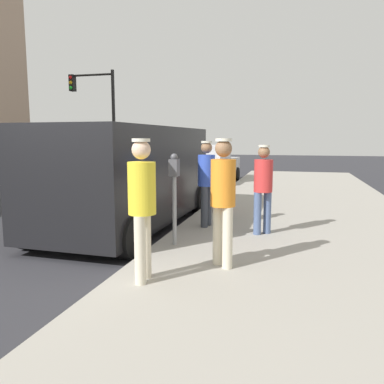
{
  "coord_description": "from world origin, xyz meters",
  "views": [
    {
      "loc": [
        3.23,
        -5.29,
        1.92
      ],
      "look_at": [
        1.65,
        0.73,
        1.05
      ],
      "focal_mm": 36.23,
      "sensor_mm": 36.0,
      "label": 1
    }
  ],
  "objects_px": {
    "parking_meter_near": "(174,183)",
    "parked_sedan_ahead": "(208,166)",
    "pedestrian_in_blue": "(206,178)",
    "pedestrian_in_orange": "(223,194)",
    "traffic_light_corner": "(98,106)",
    "pedestrian_in_yellow": "(142,200)",
    "parked_van": "(130,174)",
    "fire_hydrant": "(219,192)",
    "pedestrian_in_red": "(263,184)"
  },
  "relations": [
    {
      "from": "parking_meter_near",
      "to": "parked_sedan_ahead",
      "type": "xyz_separation_m",
      "value": [
        -1.59,
        9.84,
        -0.43
      ]
    },
    {
      "from": "pedestrian_in_blue",
      "to": "pedestrian_in_orange",
      "type": "bearing_deg",
      "value": -72.14
    },
    {
      "from": "traffic_light_corner",
      "to": "pedestrian_in_yellow",
      "type": "bearing_deg",
      "value": -60.0
    },
    {
      "from": "parked_van",
      "to": "fire_hydrant",
      "type": "height_order",
      "value": "parked_van"
    },
    {
      "from": "parked_van",
      "to": "parked_sedan_ahead",
      "type": "height_order",
      "value": "parked_van"
    },
    {
      "from": "parking_meter_near",
      "to": "pedestrian_in_blue",
      "type": "distance_m",
      "value": 1.49
    },
    {
      "from": "pedestrian_in_yellow",
      "to": "fire_hydrant",
      "type": "bearing_deg",
      "value": 90.16
    },
    {
      "from": "pedestrian_in_yellow",
      "to": "pedestrian_in_blue",
      "type": "relative_size",
      "value": 1.03
    },
    {
      "from": "pedestrian_in_yellow",
      "to": "parked_van",
      "type": "bearing_deg",
      "value": 115.95
    },
    {
      "from": "pedestrian_in_red",
      "to": "parking_meter_near",
      "type": "bearing_deg",
      "value": -140.3
    },
    {
      "from": "pedestrian_in_red",
      "to": "traffic_light_corner",
      "type": "relative_size",
      "value": 0.32
    },
    {
      "from": "traffic_light_corner",
      "to": "parked_sedan_ahead",
      "type": "bearing_deg",
      "value": -17.22
    },
    {
      "from": "pedestrian_in_blue",
      "to": "traffic_light_corner",
      "type": "distance_m",
      "value": 13.1
    },
    {
      "from": "pedestrian_in_yellow",
      "to": "parked_sedan_ahead",
      "type": "distance_m",
      "value": 11.66
    },
    {
      "from": "pedestrian_in_yellow",
      "to": "parked_van",
      "type": "distance_m",
      "value": 3.69
    },
    {
      "from": "pedestrian_in_red",
      "to": "traffic_light_corner",
      "type": "distance_m",
      "value": 14.08
    },
    {
      "from": "pedestrian_in_yellow",
      "to": "pedestrian_in_blue",
      "type": "bearing_deg",
      "value": 88.3
    },
    {
      "from": "pedestrian_in_orange",
      "to": "parked_van",
      "type": "xyz_separation_m",
      "value": [
        -2.47,
        2.51,
        -0.01
      ]
    },
    {
      "from": "pedestrian_in_yellow",
      "to": "pedestrian_in_orange",
      "type": "relative_size",
      "value": 1.0
    },
    {
      "from": "pedestrian_in_red",
      "to": "parked_sedan_ahead",
      "type": "distance_m",
      "value": 9.21
    },
    {
      "from": "parked_sedan_ahead",
      "to": "fire_hydrant",
      "type": "bearing_deg",
      "value": -75.17
    },
    {
      "from": "pedestrian_in_yellow",
      "to": "pedestrian_in_red",
      "type": "bearing_deg",
      "value": 66.18
    },
    {
      "from": "parked_sedan_ahead",
      "to": "traffic_light_corner",
      "type": "distance_m",
      "value": 6.89
    },
    {
      "from": "pedestrian_in_red",
      "to": "pedestrian_in_orange",
      "type": "height_order",
      "value": "pedestrian_in_orange"
    },
    {
      "from": "pedestrian_in_blue",
      "to": "fire_hydrant",
      "type": "relative_size",
      "value": 1.99
    },
    {
      "from": "pedestrian_in_orange",
      "to": "parked_sedan_ahead",
      "type": "distance_m",
      "value": 11.03
    },
    {
      "from": "parked_sedan_ahead",
      "to": "pedestrian_in_red",
      "type": "bearing_deg",
      "value": -71.34
    },
    {
      "from": "pedestrian_in_red",
      "to": "parked_sedan_ahead",
      "type": "bearing_deg",
      "value": 108.66
    },
    {
      "from": "pedestrian_in_red",
      "to": "traffic_light_corner",
      "type": "height_order",
      "value": "traffic_light_corner"
    },
    {
      "from": "pedestrian_in_red",
      "to": "pedestrian_in_yellow",
      "type": "relative_size",
      "value": 0.93
    },
    {
      "from": "pedestrian_in_red",
      "to": "pedestrian_in_blue",
      "type": "bearing_deg",
      "value": 162.85
    },
    {
      "from": "pedestrian_in_orange",
      "to": "parked_van",
      "type": "bearing_deg",
      "value": 134.46
    },
    {
      "from": "fire_hydrant",
      "to": "pedestrian_in_orange",
      "type": "bearing_deg",
      "value": -78.68
    },
    {
      "from": "parked_sedan_ahead",
      "to": "parked_van",
      "type": "bearing_deg",
      "value": -89.36
    },
    {
      "from": "pedestrian_in_red",
      "to": "pedestrian_in_blue",
      "type": "distance_m",
      "value": 1.2
    },
    {
      "from": "parking_meter_near",
      "to": "traffic_light_corner",
      "type": "height_order",
      "value": "traffic_light_corner"
    },
    {
      "from": "parking_meter_near",
      "to": "parked_sedan_ahead",
      "type": "height_order",
      "value": "parking_meter_near"
    },
    {
      "from": "pedestrian_in_blue",
      "to": "pedestrian_in_orange",
      "type": "xyz_separation_m",
      "value": [
        0.76,
        -2.36,
        0.04
      ]
    },
    {
      "from": "pedestrian_in_red",
      "to": "fire_hydrant",
      "type": "bearing_deg",
      "value": 118.28
    },
    {
      "from": "traffic_light_corner",
      "to": "fire_hydrant",
      "type": "xyz_separation_m",
      "value": [
        7.71,
        -8.25,
        -2.95
      ]
    },
    {
      "from": "pedestrian_in_orange",
      "to": "traffic_light_corner",
      "type": "xyz_separation_m",
      "value": [
        -8.58,
        12.59,
        2.35
      ]
    },
    {
      "from": "pedestrian_in_red",
      "to": "fire_hydrant",
      "type": "distance_m",
      "value": 2.7
    },
    {
      "from": "parking_meter_near",
      "to": "pedestrian_in_blue",
      "type": "bearing_deg",
      "value": 81.97
    },
    {
      "from": "pedestrian_in_yellow",
      "to": "traffic_light_corner",
      "type": "relative_size",
      "value": 0.34
    },
    {
      "from": "pedestrian_in_orange",
      "to": "fire_hydrant",
      "type": "distance_m",
      "value": 4.46
    },
    {
      "from": "parked_van",
      "to": "fire_hydrant",
      "type": "bearing_deg",
      "value": 48.69
    },
    {
      "from": "pedestrian_in_orange",
      "to": "parking_meter_near",
      "type": "bearing_deg",
      "value": 137.71
    },
    {
      "from": "pedestrian_in_blue",
      "to": "fire_hydrant",
      "type": "bearing_deg",
      "value": 93.14
    },
    {
      "from": "pedestrian_in_orange",
      "to": "parked_sedan_ahead",
      "type": "xyz_separation_m",
      "value": [
        -2.56,
        10.72,
        -0.42
      ]
    },
    {
      "from": "pedestrian_in_red",
      "to": "parked_van",
      "type": "xyz_separation_m",
      "value": [
        -2.85,
        0.51,
        0.07
      ]
    }
  ]
}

